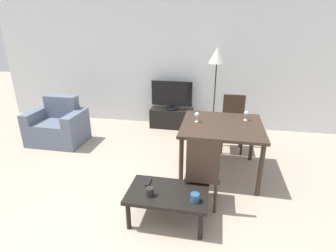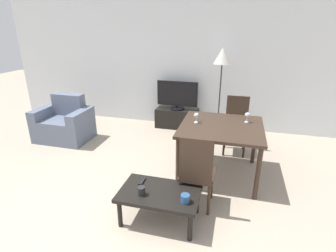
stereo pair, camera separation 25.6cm
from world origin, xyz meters
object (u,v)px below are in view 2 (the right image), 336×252
object	(u,v)px
dining_chair_far	(236,122)
remote_primary	(142,181)
wine_glass_left	(196,116)
dining_table	(221,131)
cup_colored_far	(141,191)
tv_stand	(177,118)
tv	(177,95)
wine_glass_center	(247,115)
dining_chair_near	(197,170)
coffee_table	(160,195)
armchair	(64,124)
floor_lamp	(222,61)
cup_white_near	(185,199)

from	to	relation	value
dining_chair_far	remote_primary	xyz separation A→B (m)	(-1.00, -1.89, -0.14)
dining_chair_far	wine_glass_left	xyz separation A→B (m)	(-0.56, -0.84, 0.35)
dining_table	dining_chair_far	xyz separation A→B (m)	(0.20, 0.86, -0.16)
cup_colored_far	wine_glass_left	world-z (taller)	wine_glass_left
tv_stand	tv	xyz separation A→B (m)	(0.00, -0.00, 0.50)
wine_glass_center	remote_primary	bearing A→B (deg)	-132.04
cup_colored_far	tv	bearing A→B (deg)	95.84
dining_chair_near	coffee_table	bearing A→B (deg)	-140.48
dining_chair_far	wine_glass_left	bearing A→B (deg)	-123.59
dining_chair_far	coffee_table	bearing A→B (deg)	-110.34
tv	cup_colored_far	distance (m)	2.97
armchair	remote_primary	bearing A→B (deg)	-35.98
cup_colored_far	floor_lamp	bearing A→B (deg)	78.20
floor_lamp	cup_colored_far	world-z (taller)	floor_lamp
wine_glass_left	cup_white_near	bearing A→B (deg)	-84.98
cup_colored_far	wine_glass_center	distance (m)	1.88
armchair	floor_lamp	world-z (taller)	floor_lamp
coffee_table	cup_white_near	distance (m)	0.34
dining_table	floor_lamp	size ratio (longest dim) A/B	0.66
coffee_table	dining_table	bearing A→B (deg)	64.48
dining_chair_far	floor_lamp	world-z (taller)	floor_lamp
coffee_table	dining_chair_near	bearing A→B (deg)	39.52
armchair	remote_primary	xyz separation A→B (m)	(2.15, -1.56, 0.07)
wine_glass_left	tv_stand	bearing A→B (deg)	111.75
floor_lamp	wine_glass_left	xyz separation A→B (m)	(-0.21, -1.46, -0.59)
dining_chair_near	wine_glass_center	size ratio (longest dim) A/B	6.55
remote_primary	cup_white_near	bearing A→B (deg)	-22.79
armchair	floor_lamp	bearing A→B (deg)	18.79
tv_stand	dining_chair_near	xyz separation A→B (m)	(0.83, -2.55, 0.32)
dining_chair_near	cup_colored_far	world-z (taller)	dining_chair_near
armchair	cup_white_near	world-z (taller)	armchair
dining_table	dining_chair_near	bearing A→B (deg)	-102.83
remote_primary	cup_white_near	size ratio (longest dim) A/B	1.58
dining_table	wine_glass_center	size ratio (longest dim) A/B	7.68
coffee_table	cup_colored_far	size ratio (longest dim) A/B	9.33
tv_stand	tv	size ratio (longest dim) A/B	1.05
armchair	remote_primary	world-z (taller)	armchair
tv	floor_lamp	xyz separation A→B (m)	(0.87, -0.20, 0.75)
tv_stand	dining_chair_far	bearing A→B (deg)	-34.19
dining_table	tv_stand	bearing A→B (deg)	121.19
coffee_table	wine_glass_left	distance (m)	1.31
dining_table	wine_glass_center	distance (m)	0.45
dining_table	cup_white_near	bearing A→B (deg)	-101.04
tv_stand	dining_chair_far	distance (m)	1.51
dining_chair_far	tv_stand	bearing A→B (deg)	145.81
tv_stand	dining_table	world-z (taller)	dining_table
floor_lamp	dining_chair_far	bearing A→B (deg)	-61.14
armchair	tv	distance (m)	2.28
tv	dining_chair_far	distance (m)	1.48
armchair	dining_table	distance (m)	3.02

